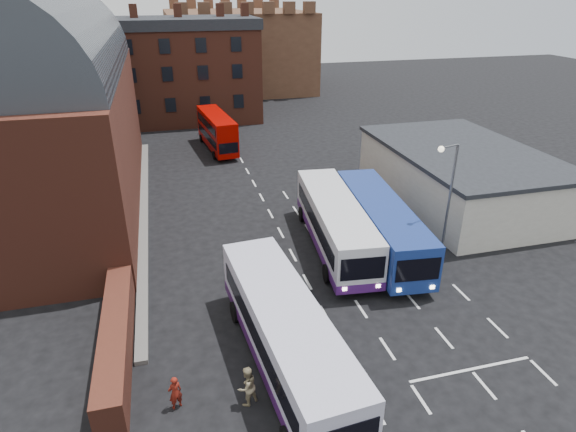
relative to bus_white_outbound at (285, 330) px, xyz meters
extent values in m
plane|color=black|center=(2.91, 0.61, -1.94)|extent=(180.00, 180.00, 0.00)
cube|color=#602B1E|center=(-12.59, 21.61, 3.06)|extent=(12.00, 28.00, 10.00)
cylinder|color=#1E2328|center=(-12.59, 21.61, 8.06)|extent=(12.00, 26.00, 12.00)
cube|color=#602B1E|center=(-7.29, 2.61, -1.04)|extent=(1.20, 10.00, 1.80)
cube|color=beige|center=(17.91, 14.61, 0.06)|extent=(10.00, 16.00, 4.00)
cube|color=#282B30|center=(17.91, 14.61, 2.16)|extent=(10.40, 16.40, 0.30)
cube|color=brown|center=(-3.09, 46.61, 3.56)|extent=(22.00, 10.00, 11.00)
cube|color=brown|center=(8.91, 66.61, 4.06)|extent=(22.00, 22.00, 12.00)
cube|color=silver|center=(0.00, 0.00, -0.02)|extent=(3.69, 12.22, 2.74)
cube|color=black|center=(0.00, 0.00, 0.14)|extent=(3.65, 11.03, 0.99)
cylinder|color=black|center=(-1.67, 3.71, -1.39)|extent=(0.39, 1.12, 1.09)
cylinder|color=black|center=(1.06, 3.93, -1.39)|extent=(0.39, 1.12, 1.09)
cylinder|color=black|center=(1.70, -4.14, -1.39)|extent=(0.39, 1.12, 1.09)
cube|color=silver|center=(5.76, 9.63, -0.03)|extent=(3.96, 12.23, 2.73)
cube|color=black|center=(5.76, 9.63, 0.13)|extent=(3.89, 11.04, 0.98)
cylinder|color=black|center=(6.72, 5.69, -1.39)|extent=(0.42, 1.12, 1.09)
cylinder|color=black|center=(7.56, 13.72, -1.39)|extent=(0.42, 1.12, 1.09)
cylinder|color=black|center=(4.00, 5.97, -1.39)|extent=(0.42, 1.12, 1.09)
cylinder|color=black|center=(4.84, 14.00, -1.39)|extent=(0.42, 1.12, 1.09)
cube|color=navy|center=(8.52, 8.79, -0.03)|extent=(3.99, 12.24, 2.73)
cube|color=black|center=(8.52, 8.79, 0.14)|extent=(3.92, 11.06, 0.98)
cylinder|color=black|center=(9.47, 4.84, -1.39)|extent=(0.42, 1.12, 1.09)
cylinder|color=black|center=(10.33, 12.88, -1.39)|extent=(0.42, 1.12, 1.09)
cylinder|color=black|center=(6.75, 5.13, -1.39)|extent=(0.42, 1.12, 1.09)
cylinder|color=black|center=(7.61, 13.17, -1.39)|extent=(0.42, 1.12, 1.09)
cube|color=#9E0400|center=(1.11, 32.61, 0.14)|extent=(3.12, 9.53, 3.32)
cube|color=black|center=(1.11, 32.61, -0.32)|extent=(3.05, 8.35, 0.77)
cylinder|color=black|center=(2.49, 29.76, -1.51)|extent=(0.33, 0.87, 0.85)
cylinder|color=black|center=(1.82, 36.02, -1.51)|extent=(0.33, 0.87, 0.85)
cylinder|color=black|center=(0.38, 29.53, -1.51)|extent=(0.33, 0.87, 0.85)
cylinder|color=black|center=(-0.30, 35.79, -1.51)|extent=(0.33, 0.87, 0.85)
cylinder|color=#5B5D5F|center=(11.51, 6.28, 1.83)|extent=(0.15, 0.15, 7.54)
cylinder|color=#5B5D5F|center=(10.88, 6.10, 5.60)|extent=(1.29, 0.46, 0.09)
sphere|color=#FFF2CC|center=(10.25, 5.91, 5.55)|extent=(0.34, 0.34, 0.34)
imported|color=maroon|center=(-4.86, -1.22, -1.15)|extent=(0.67, 0.57, 1.57)
imported|color=tan|center=(-2.04, -1.74, -1.04)|extent=(1.10, 1.02, 1.81)
camera|label=1|loc=(-4.14, -16.17, 13.46)|focal=30.00mm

